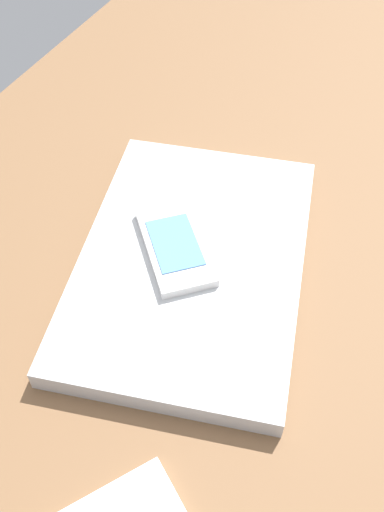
% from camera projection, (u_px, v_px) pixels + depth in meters
% --- Properties ---
extents(desk_surface, '(1.20, 0.80, 0.03)m').
position_uv_depth(desk_surface, '(254.00, 233.00, 0.64)').
color(desk_surface, brown).
rests_on(desk_surface, ground).
extents(laptop_closed, '(0.36, 0.29, 0.02)m').
position_uv_depth(laptop_closed, '(192.00, 262.00, 0.58)').
color(laptop_closed, '#B7BABC').
rests_on(laptop_closed, desk_surface).
extents(cell_phone_on_laptop, '(0.12, 0.12, 0.01)m').
position_uv_depth(cell_phone_on_laptop, '(175.00, 246.00, 0.57)').
color(cell_phone_on_laptop, silver).
rests_on(cell_phone_on_laptop, laptop_closed).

